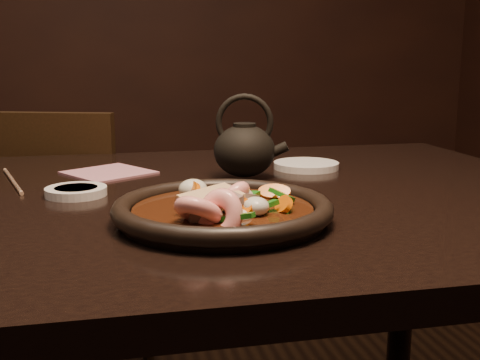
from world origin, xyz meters
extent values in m
cube|color=black|center=(0.00, 0.00, 0.73)|extent=(1.60, 0.90, 0.04)
cylinder|color=black|center=(0.72, 0.37, 0.35)|extent=(0.06, 0.06, 0.71)
cube|color=black|center=(-0.10, 0.68, 0.41)|extent=(0.50, 0.50, 0.04)
cylinder|color=black|center=(0.10, 0.78, 0.19)|extent=(0.03, 0.03, 0.39)
cylinder|color=black|center=(-0.20, 0.88, 0.19)|extent=(0.03, 0.03, 0.39)
cube|color=black|center=(-0.16, 0.51, 0.63)|extent=(0.37, 0.15, 0.42)
cylinder|color=black|center=(0.16, -0.17, 0.76)|extent=(0.27, 0.27, 0.01)
torus|color=black|center=(0.16, -0.17, 0.77)|extent=(0.30, 0.30, 0.03)
cylinder|color=black|center=(0.16, -0.17, 0.76)|extent=(0.24, 0.24, 0.01)
ellipsoid|color=black|center=(0.16, -0.17, 0.76)|extent=(0.13, 0.13, 0.04)
torus|color=#FFAEA1|center=(0.12, -0.24, 0.78)|extent=(0.08, 0.08, 0.05)
torus|color=#FFAEA1|center=(0.17, -0.18, 0.78)|extent=(0.08, 0.08, 0.06)
torus|color=#FFAEA1|center=(0.14, -0.25, 0.78)|extent=(0.07, 0.07, 0.06)
cube|color=gray|center=(0.12, -0.23, 0.78)|extent=(0.03, 0.03, 0.03)
cube|color=gray|center=(0.14, -0.14, 0.78)|extent=(0.03, 0.04, 0.03)
cube|color=gray|center=(0.16, -0.21, 0.78)|extent=(0.04, 0.04, 0.03)
cube|color=gray|center=(0.17, -0.18, 0.78)|extent=(0.03, 0.03, 0.03)
cube|color=gray|center=(0.11, -0.17, 0.77)|extent=(0.04, 0.04, 0.03)
cube|color=gray|center=(0.17, -0.10, 0.77)|extent=(0.04, 0.04, 0.03)
cube|color=gray|center=(0.18, -0.19, 0.78)|extent=(0.04, 0.04, 0.03)
cylinder|color=#DE5D07|center=(0.16, -0.17, 0.77)|extent=(0.05, 0.05, 0.02)
cylinder|color=#DE5D07|center=(0.24, -0.13, 0.78)|extent=(0.06, 0.05, 0.03)
cylinder|color=#DE5D07|center=(0.23, -0.20, 0.78)|extent=(0.04, 0.05, 0.04)
cylinder|color=#DE5D07|center=(0.12, -0.13, 0.78)|extent=(0.03, 0.05, 0.04)
cylinder|color=#DE5D07|center=(0.17, -0.22, 0.78)|extent=(0.05, 0.06, 0.04)
cube|color=#1C6D14|center=(0.24, -0.16, 0.78)|extent=(0.03, 0.04, 0.02)
cube|color=#1C6D14|center=(0.20, -0.18, 0.78)|extent=(0.03, 0.04, 0.01)
cube|color=#1C6D14|center=(0.16, -0.26, 0.78)|extent=(0.04, 0.03, 0.02)
cube|color=#1C6D14|center=(0.13, -0.11, 0.77)|extent=(0.04, 0.03, 0.03)
cube|color=#1C6D14|center=(0.20, -0.21, 0.78)|extent=(0.04, 0.03, 0.02)
ellipsoid|color=beige|center=(0.19, -0.22, 0.78)|extent=(0.03, 0.04, 0.02)
ellipsoid|color=beige|center=(0.13, -0.14, 0.78)|extent=(0.04, 0.04, 0.02)
ellipsoid|color=beige|center=(0.13, -0.17, 0.77)|extent=(0.04, 0.04, 0.02)
ellipsoid|color=beige|center=(0.13, -0.11, 0.78)|extent=(0.04, 0.04, 0.03)
ellipsoid|color=beige|center=(0.18, -0.18, 0.78)|extent=(0.04, 0.02, 0.02)
ellipsoid|color=beige|center=(0.16, -0.18, 0.78)|extent=(0.04, 0.04, 0.02)
ellipsoid|color=beige|center=(0.17, -0.23, 0.77)|extent=(0.04, 0.03, 0.02)
cube|color=#D7B381|center=(0.14, -0.21, 0.79)|extent=(0.09, 0.07, 0.03)
cylinder|color=white|center=(-0.04, 0.03, 0.76)|extent=(0.10, 0.10, 0.01)
cylinder|color=white|center=(0.39, 0.17, 0.76)|extent=(0.13, 0.13, 0.01)
cylinder|color=#A37B5D|center=(-0.15, 0.15, 0.75)|extent=(0.06, 0.21, 0.01)
cylinder|color=#A37B5D|center=(-0.16, 0.16, 0.75)|extent=(0.06, 0.21, 0.01)
cube|color=#AC6A76|center=(0.01, 0.20, 0.75)|extent=(0.19, 0.19, 0.00)
ellipsoid|color=black|center=(0.25, 0.10, 0.80)|extent=(0.11, 0.11, 0.09)
cylinder|color=black|center=(0.25, 0.10, 0.84)|extent=(0.04, 0.04, 0.02)
cylinder|color=black|center=(0.30, 0.09, 0.80)|extent=(0.05, 0.03, 0.04)
torus|color=black|center=(0.25, 0.10, 0.85)|extent=(0.10, 0.04, 0.10)
camera|label=1|loc=(0.01, -0.94, 0.97)|focal=45.00mm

